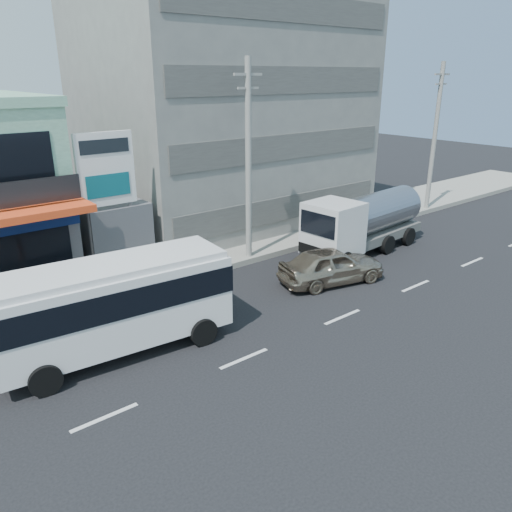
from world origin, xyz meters
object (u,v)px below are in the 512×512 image
Objects in this scene: concrete_building at (224,111)px; tanker_truck at (362,222)px; minibus at (114,300)px; sedan at (332,265)px; motorcycle_rider at (58,304)px; utility_pole_far at (435,138)px; satellite_dish at (104,199)px; billboard at (107,178)px; utility_pole_near at (248,162)px.

concrete_building reaches higher than tanker_truck.
minibus is 10.45m from sedan.
tanker_truck reaches higher than motorcycle_rider.
utility_pole_far is at bearing 9.58° from minibus.
minibus reaches higher than sedan.
motorcycle_rider is (-26.01, -0.71, -4.35)m from utility_pole_far.
motorcycle_rider is at bearing -132.96° from satellite_dish.
concrete_building is at bearing 99.12° from tanker_truck.
motorcycle_rider is at bearing -144.46° from billboard.
tanker_truck is at bearing -80.88° from concrete_building.
utility_pole_near is 10.94m from motorcycle_rider.
concrete_building is 13.96m from sedan.
satellite_dish is at bearing 74.48° from billboard.
satellite_dish is 7.17m from utility_pole_near.
minibus is at bearing -113.46° from billboard.
utility_pole_far is 25.67m from minibus.
concrete_building is at bearing 42.06° from minibus.
utility_pole_near is 10.55m from minibus.
tanker_truck is (1.65, -10.28, -5.28)m from concrete_building.
satellite_dish is at bearing 47.04° from motorcycle_rider.
utility_pole_far is at bearing -4.57° from billboard.
utility_pole_near is (-4.00, -7.60, -1.85)m from concrete_building.
utility_pole_far is (16.00, 0.00, 0.00)m from utility_pole_near.
sedan is at bearing -162.55° from utility_pole_far.
minibus is at bearing -170.42° from utility_pole_far.
motorcycle_rider is at bearing -175.95° from utility_pole_near.
motorcycle_rider is (-4.01, -4.31, -2.78)m from satellite_dish.
sedan is at bearing -39.68° from billboard.
satellite_dish is at bearing -158.20° from concrete_building.
minibus is (-25.12, -4.24, -3.17)m from utility_pole_far.
utility_pole_near is (6.00, -3.60, 1.57)m from satellite_dish.
utility_pole_far is 1.99× the size of sedan.
concrete_building reaches higher than sedan.
billboard is 22.57m from utility_pole_far.
billboard reaches higher than sedan.
utility_pole_near is 1.23× the size of minibus.
motorcycle_rider is (-11.27, 3.93, -0.06)m from sedan.
satellite_dish is 0.30× the size of sedan.
utility_pole_near is 7.13m from tanker_truck.
sedan is at bearing -74.82° from utility_pole_near.
tanker_truck is at bearing -165.46° from utility_pole_far.
sedan is 11.93m from motorcycle_rider.
tanker_truck is at bearing -28.34° from satellite_dish.
sedan is (-2.74, -12.24, -6.15)m from concrete_building.
satellite_dish reaches higher than minibus.
concrete_building is 18.37m from minibus.
motorcycle_rider is (-10.01, -0.71, -4.35)m from utility_pole_near.
tanker_truck is (-10.35, -2.68, -3.43)m from utility_pole_far.
utility_pole_far is (12.00, -7.60, -1.85)m from concrete_building.
utility_pole_far is at bearing 14.54° from tanker_truck.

